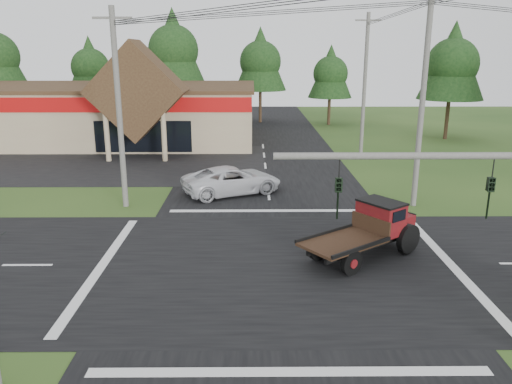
{
  "coord_description": "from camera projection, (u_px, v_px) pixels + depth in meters",
  "views": [
    {
      "loc": [
        -0.97,
        -18.49,
        8.26
      ],
      "look_at": [
        -0.81,
        3.01,
        2.2
      ],
      "focal_mm": 35.0,
      "sensor_mm": 36.0,
      "label": 1
    }
  ],
  "objects": [
    {
      "name": "ground",
      "position": [
        277.0,
        265.0,
        20.05
      ],
      "size": [
        120.0,
        120.0,
        0.0
      ],
      "primitive_type": "plane",
      "color": "#274619",
      "rests_on": "ground"
    },
    {
      "name": "road_ns",
      "position": [
        277.0,
        265.0,
        20.04
      ],
      "size": [
        12.0,
        120.0,
        0.02
      ],
      "primitive_type": "cube",
      "color": "black",
      "rests_on": "ground"
    },
    {
      "name": "road_ew",
      "position": [
        277.0,
        265.0,
        20.04
      ],
      "size": [
        120.0,
        12.0,
        0.02
      ],
      "primitive_type": "cube",
      "color": "black",
      "rests_on": "ground"
    },
    {
      "name": "parking_apron",
      "position": [
        83.0,
        163.0,
        38.23
      ],
      "size": [
        28.0,
        14.0,
        0.02
      ],
      "primitive_type": "cube",
      "color": "black",
      "rests_on": "ground"
    },
    {
      "name": "cvs_building",
      "position": [
        98.0,
        111.0,
        47.64
      ],
      "size": [
        30.4,
        18.2,
        9.19
      ],
      "color": "tan",
      "rests_on": "ground"
    },
    {
      "name": "utility_pole_nw",
      "position": [
        119.0,
        108.0,
        26.23
      ],
      "size": [
        2.0,
        0.3,
        10.5
      ],
      "color": "#595651",
      "rests_on": "ground"
    },
    {
      "name": "utility_pole_ne",
      "position": [
        423.0,
        98.0,
        26.21
      ],
      "size": [
        2.0,
        0.3,
        11.5
      ],
      "color": "#595651",
      "rests_on": "ground"
    },
    {
      "name": "utility_pole_n",
      "position": [
        365.0,
        85.0,
        39.72
      ],
      "size": [
        2.0,
        0.3,
        11.2
      ],
      "color": "#595651",
      "rests_on": "ground"
    },
    {
      "name": "tree_row_b",
      "position": [
        90.0,
        65.0,
        58.5
      ],
      "size": [
        5.6,
        5.6,
        10.1
      ],
      "color": "#332316",
      "rests_on": "ground"
    },
    {
      "name": "tree_row_c",
      "position": [
        173.0,
        48.0,
        57.07
      ],
      "size": [
        7.28,
        7.28,
        13.13
      ],
      "color": "#332316",
      "rests_on": "ground"
    },
    {
      "name": "tree_row_d",
      "position": [
        260.0,
        60.0,
        58.47
      ],
      "size": [
        6.16,
        6.16,
        11.11
      ],
      "color": "#332316",
      "rests_on": "ground"
    },
    {
      "name": "tree_row_e",
      "position": [
        331.0,
        72.0,
        56.97
      ],
      "size": [
        5.04,
        5.04,
        9.09
      ],
      "color": "#332316",
      "rests_on": "ground"
    },
    {
      "name": "tree_side_ne",
      "position": [
        453.0,
        61.0,
        47.05
      ],
      "size": [
        6.16,
        6.16,
        11.11
      ],
      "color": "#332316",
      "rests_on": "ground"
    },
    {
      "name": "antique_flatbed_truck",
      "position": [
        363.0,
        232.0,
        20.45
      ],
      "size": [
        5.66,
        4.95,
        2.3
      ],
      "primitive_type": null,
      "rotation": [
        0.0,
        0.0,
        -0.93
      ],
      "color": "#4F0B11",
      "rests_on": "ground"
    },
    {
      "name": "white_pickup",
      "position": [
        232.0,
        180.0,
        29.94
      ],
      "size": [
        6.54,
        4.98,
        1.65
      ],
      "primitive_type": "imported",
      "rotation": [
        0.0,
        0.0,
        2.0
      ],
      "color": "silver",
      "rests_on": "ground"
    }
  ]
}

